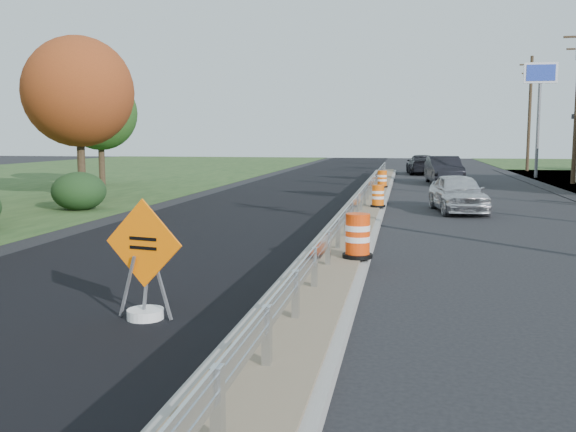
% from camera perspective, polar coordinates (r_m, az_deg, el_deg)
% --- Properties ---
extents(ground, '(140.00, 140.00, 0.00)m').
position_cam_1_polar(ground, '(17.40, 5.14, -2.47)').
color(ground, black).
rests_on(ground, ground).
extents(milled_overlay, '(7.20, 120.00, 0.01)m').
position_cam_1_polar(milled_overlay, '(27.88, -1.99, 1.17)').
color(milled_overlay, black).
rests_on(milled_overlay, ground).
extents(median, '(1.60, 55.00, 0.23)m').
position_cam_1_polar(median, '(25.29, 6.81, 0.75)').
color(median, gray).
rests_on(median, ground).
extents(guardrail, '(0.10, 46.15, 0.72)m').
position_cam_1_polar(guardrail, '(26.22, 6.97, 2.32)').
color(guardrail, silver).
rests_on(guardrail, median).
extents(pylon_sign_north, '(2.20, 0.30, 7.90)m').
position_cam_1_polar(pylon_sign_north, '(48.07, 21.50, 10.90)').
color(pylon_sign_north, slate).
rests_on(pylon_sign_north, ground).
extents(utility_pole_north, '(1.90, 0.26, 9.40)m').
position_cam_1_polar(utility_pole_north, '(57.00, 20.69, 8.70)').
color(utility_pole_north, '#473523').
rests_on(utility_pole_north, ground).
extents(hedge_north, '(2.09, 2.09, 1.52)m').
position_cam_1_polar(hedge_north, '(26.36, -18.09, 2.12)').
color(hedge_north, black).
rests_on(hedge_north, ground).
extents(tree_near_red, '(4.95, 4.95, 7.35)m').
position_cam_1_polar(tree_near_red, '(30.81, -18.12, 10.43)').
color(tree_near_red, '#473523').
rests_on(tree_near_red, ground).
extents(tree_near_back, '(4.29, 4.29, 6.37)m').
position_cam_1_polar(tree_near_back, '(39.26, -16.37, 8.75)').
color(tree_near_back, '#473523').
rests_on(tree_near_back, ground).
extents(caution_sign, '(1.37, 0.58, 1.92)m').
position_cam_1_polar(caution_sign, '(10.41, -12.61, -6.37)').
color(caution_sign, white).
rests_on(caution_sign, ground).
extents(barrel_median_near, '(0.67, 0.67, 0.98)m').
position_cam_1_polar(barrel_median_near, '(14.14, 6.21, -1.84)').
color(barrel_median_near, black).
rests_on(barrel_median_near, median).
extents(barrel_median_mid, '(0.57, 0.57, 0.83)m').
position_cam_1_polar(barrel_median_mid, '(24.44, 8.00, 1.73)').
color(barrel_median_mid, black).
rests_on(barrel_median_mid, median).
extents(barrel_median_far, '(0.60, 0.60, 0.88)m').
position_cam_1_polar(barrel_median_far, '(33.95, 8.37, 3.25)').
color(barrel_median_far, black).
rests_on(barrel_median_far, median).
extents(car_silver, '(2.31, 4.51, 1.47)m').
position_cam_1_polar(car_silver, '(25.40, 14.87, 2.00)').
color(car_silver, silver).
rests_on(car_silver, ground).
extents(car_dark_mid, '(2.25, 5.26, 1.69)m').
position_cam_1_polar(car_dark_mid, '(40.26, 13.70, 3.99)').
color(car_dark_mid, black).
rests_on(car_dark_mid, ground).
extents(car_dark_far, '(2.39, 5.25, 1.49)m').
position_cam_1_polar(car_dark_far, '(50.22, 11.77, 4.50)').
color(car_dark_far, black).
rests_on(car_dark_far, ground).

